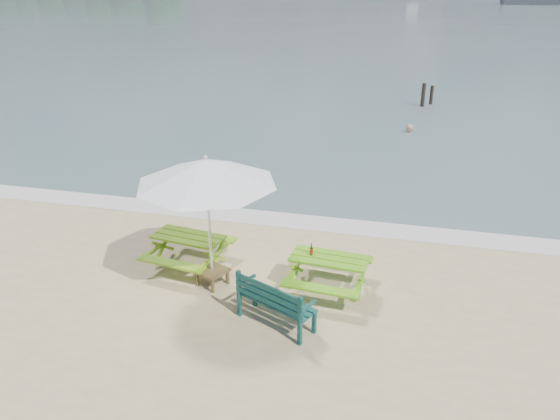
% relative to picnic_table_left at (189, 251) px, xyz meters
% --- Properties ---
extents(sea, '(300.00, 300.00, 0.00)m').
position_rel_picnic_table_left_xyz_m(sea, '(1.54, 83.24, -0.35)').
color(sea, slate).
rests_on(sea, ground).
extents(foam_strip, '(22.00, 0.90, 0.01)m').
position_rel_picnic_table_left_xyz_m(foam_strip, '(1.54, 2.84, -0.35)').
color(foam_strip, silver).
rests_on(foam_strip, ground).
extents(picnic_table_left, '(1.77, 1.92, 0.73)m').
position_rel_picnic_table_left_xyz_m(picnic_table_left, '(0.00, 0.00, 0.00)').
color(picnic_table_left, '#6FA118').
rests_on(picnic_table_left, ground).
extents(picnic_table_right, '(1.68, 1.84, 0.74)m').
position_rel_picnic_table_left_xyz_m(picnic_table_right, '(3.12, -0.24, 0.00)').
color(picnic_table_right, '#62AA19').
rests_on(picnic_table_right, ground).
extents(park_bench, '(1.58, 1.08, 0.93)m').
position_rel_picnic_table_left_xyz_m(park_bench, '(2.38, -1.67, -0.07)').
color(park_bench, '#0D3936').
rests_on(park_bench, ground).
extents(side_table, '(0.73, 0.73, 0.36)m').
position_rel_picnic_table_left_xyz_m(side_table, '(0.76, -0.64, -0.16)').
color(side_table, brown).
rests_on(side_table, ground).
extents(patio_umbrella, '(3.66, 3.66, 2.75)m').
position_rel_picnic_table_left_xyz_m(patio_umbrella, '(0.76, -0.64, 2.14)').
color(patio_umbrella, silver).
rests_on(patio_umbrella, ground).
extents(beer_bottle, '(0.06, 0.06, 0.25)m').
position_rel_picnic_table_left_xyz_m(beer_bottle, '(2.75, -0.22, 0.47)').
color(beer_bottle, brown).
rests_on(beer_bottle, picnic_table_right).
extents(swimmer, '(0.70, 0.57, 1.64)m').
position_rel_picnic_table_left_xyz_m(swimmer, '(4.42, 12.29, -0.83)').
color(swimmer, tan).
rests_on(swimmer, ground).
extents(mooring_pilings, '(0.57, 0.77, 1.32)m').
position_rel_picnic_table_left_xyz_m(mooring_pilings, '(5.09, 17.41, 0.06)').
color(mooring_pilings, black).
rests_on(mooring_pilings, ground).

